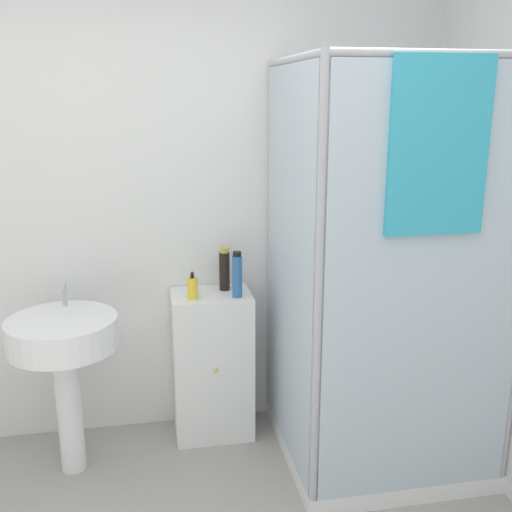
% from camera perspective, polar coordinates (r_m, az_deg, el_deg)
% --- Properties ---
extents(wall_back, '(6.40, 0.06, 2.50)m').
position_cam_1_polar(wall_back, '(3.29, -11.02, 4.12)').
color(wall_back, white).
rests_on(wall_back, ground_plane).
extents(shower_enclosure, '(0.98, 1.01, 2.03)m').
position_cam_1_polar(shower_enclosure, '(3.13, 10.96, -10.06)').
color(shower_enclosure, white).
rests_on(shower_enclosure, ground_plane).
extents(vanity_cabinet, '(0.43, 0.33, 0.83)m').
position_cam_1_polar(vanity_cabinet, '(3.38, -4.18, -10.25)').
color(vanity_cabinet, white).
rests_on(vanity_cabinet, ground_plane).
extents(sink, '(0.53, 0.53, 0.95)m').
position_cam_1_polar(sink, '(3.10, -17.82, -8.38)').
color(sink, white).
rests_on(sink, ground_plane).
extents(soap_dispenser, '(0.06, 0.06, 0.15)m').
position_cam_1_polar(soap_dispenser, '(3.13, -6.07, -3.03)').
color(soap_dispenser, yellow).
rests_on(soap_dispenser, vanity_cabinet).
extents(shampoo_bottle_tall_black, '(0.06, 0.06, 0.23)m').
position_cam_1_polar(shampoo_bottle_tall_black, '(3.25, -3.03, -1.31)').
color(shampoo_bottle_tall_black, black).
rests_on(shampoo_bottle_tall_black, vanity_cabinet).
extents(shampoo_bottle_blue, '(0.05, 0.05, 0.25)m').
position_cam_1_polar(shampoo_bottle_blue, '(3.13, -1.81, -1.82)').
color(shampoo_bottle_blue, '#2D66A3').
rests_on(shampoo_bottle_blue, vanity_cabinet).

